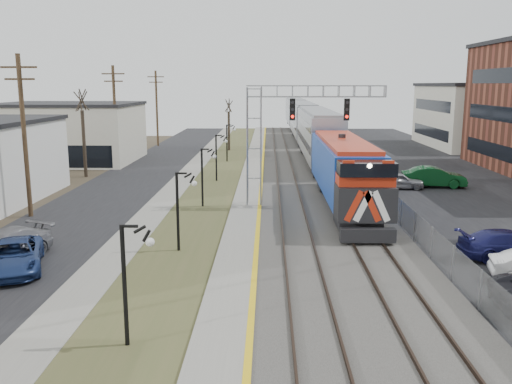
{
  "coord_description": "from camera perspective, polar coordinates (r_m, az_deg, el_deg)",
  "views": [
    {
      "loc": [
        0.45,
        -7.82,
        8.17
      ],
      "look_at": [
        -0.19,
        20.22,
        2.6
      ],
      "focal_mm": 38.0,
      "sensor_mm": 36.0,
      "label": 1
    }
  ],
  "objects": [
    {
      "name": "car_street_b",
      "position": [
        28.01,
        -25.18,
        -5.28
      ],
      "size": [
        3.93,
        5.4,
        1.45
      ],
      "primitive_type": "imported",
      "rotation": [
        0.0,
        0.0,
        -0.43
      ],
      "color": "gray",
      "rests_on": "ground"
    },
    {
      "name": "train",
      "position": [
        71.32,
        5.41,
        6.96
      ],
      "size": [
        3.0,
        85.85,
        5.33
      ],
      "color": "#1540AE",
      "rests_on": "ground"
    },
    {
      "name": "grass_median",
      "position": [
        43.81,
        -4.54,
        0.49
      ],
      "size": [
        4.0,
        120.0,
        0.06
      ],
      "primitive_type": "cube",
      "color": "#454B28",
      "rests_on": "ground"
    },
    {
      "name": "utility_poles",
      "position": [
        36.2,
        -23.19,
        5.31
      ],
      "size": [
        0.28,
        80.28,
        10.0
      ],
      "color": "#4C3823",
      "rests_on": "ground"
    },
    {
      "name": "track_far",
      "position": [
        43.83,
        7.91,
        0.75
      ],
      "size": [
        1.58,
        120.0,
        0.15
      ],
      "color": "#2D2119",
      "rests_on": "ballast_bed"
    },
    {
      "name": "car_lot_f",
      "position": [
        45.95,
        18.2,
        1.46
      ],
      "size": [
        5.13,
        2.2,
        1.64
      ],
      "primitive_type": "imported",
      "rotation": [
        0.0,
        0.0,
        1.48
      ],
      "color": "#0D421C",
      "rests_on": "ground"
    },
    {
      "name": "car_lot_d",
      "position": [
        28.4,
        25.09,
        -5.14
      ],
      "size": [
        4.86,
        2.25,
        1.37
      ],
      "primitive_type": "imported",
      "rotation": [
        0.0,
        0.0,
        1.64
      ],
      "color": "#16174E",
      "rests_on": "ground"
    },
    {
      "name": "lampposts",
      "position": [
        27.19,
        -8.15,
        -2.0
      ],
      "size": [
        0.14,
        62.14,
        4.0
      ],
      "color": "black",
      "rests_on": "ground"
    },
    {
      "name": "sidewalk",
      "position": [
        44.22,
        -8.41,
        0.51
      ],
      "size": [
        2.0,
        120.0,
        0.08
      ],
      "primitive_type": "cube",
      "color": "gray",
      "rests_on": "ground"
    },
    {
      "name": "car_street_a",
      "position": [
        26.43,
        -24.09,
        -6.23
      ],
      "size": [
        3.83,
        5.4,
        1.37
      ],
      "primitive_type": "imported",
      "rotation": [
        0.0,
        0.0,
        0.35
      ],
      "color": "navy",
      "rests_on": "ground"
    },
    {
      "name": "fence",
      "position": [
        44.13,
        11.41,
        1.39
      ],
      "size": [
        0.04,
        120.0,
        1.6
      ],
      "primitive_type": "cube",
      "color": "gray",
      "rests_on": "ground"
    },
    {
      "name": "platform",
      "position": [
        43.59,
        -0.62,
        0.59
      ],
      "size": [
        2.0,
        120.0,
        0.24
      ],
      "primitive_type": "cube",
      "color": "gray",
      "rests_on": "ground"
    },
    {
      "name": "street_west",
      "position": [
        45.2,
        -14.04,
        0.5
      ],
      "size": [
        7.0,
        120.0,
        0.04
      ],
      "primitive_type": "cube",
      "color": "black",
      "rests_on": "ground"
    },
    {
      "name": "parking_lot",
      "position": [
        46.28,
        20.92,
        0.34
      ],
      "size": [
        16.0,
        120.0,
        0.04
      ],
      "primitive_type": "cube",
      "color": "black",
      "rests_on": "ground"
    },
    {
      "name": "bare_trees",
      "position": [
        48.84,
        -14.32,
        4.45
      ],
      "size": [
        12.3,
        42.3,
        5.95
      ],
      "color": "#382D23",
      "rests_on": "ground"
    },
    {
      "name": "car_lot_e",
      "position": [
        44.43,
        14.87,
        1.1
      ],
      "size": [
        3.83,
        1.68,
        1.28
      ],
      "primitive_type": "imported",
      "rotation": [
        0.0,
        0.0,
        1.53
      ],
      "color": "gray",
      "rests_on": "ground"
    },
    {
      "name": "signal_gantry",
      "position": [
        35.91,
        2.55,
        7.1
      ],
      "size": [
        9.0,
        1.07,
        8.15
      ],
      "color": "gray",
      "rests_on": "ground"
    },
    {
      "name": "ballast_bed",
      "position": [
        43.72,
        5.95,
        0.53
      ],
      "size": [
        8.0,
        120.0,
        0.2
      ],
      "primitive_type": "cube",
      "color": "#595651",
      "rests_on": "ground"
    },
    {
      "name": "platform_edge",
      "position": [
        43.55,
        0.54,
        0.74
      ],
      "size": [
        0.24,
        120.0,
        0.01
      ],
      "primitive_type": "cube",
      "color": "gold",
      "rests_on": "platform"
    },
    {
      "name": "track_near",
      "position": [
        43.57,
        3.33,
        0.77
      ],
      "size": [
        1.58,
        120.0,
        0.15
      ],
      "color": "#2D2119",
      "rests_on": "ballast_bed"
    }
  ]
}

